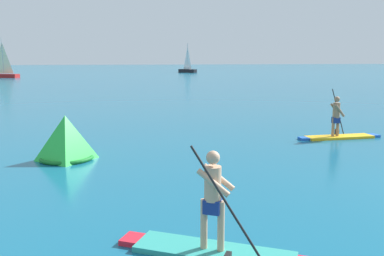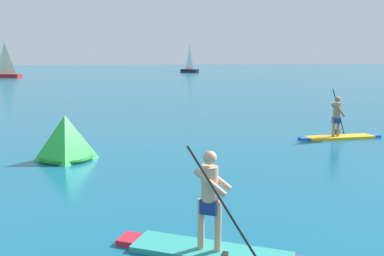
% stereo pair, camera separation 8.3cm
% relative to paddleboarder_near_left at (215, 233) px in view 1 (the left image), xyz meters
% --- Properties ---
extents(paddleboarder_near_left, '(2.87, 2.07, 1.87)m').
position_rel_paddleboarder_near_left_xyz_m(paddleboarder_near_left, '(0.00, 0.00, 0.00)').
color(paddleboarder_near_left, teal).
rests_on(paddleboarder_near_left, ground).
extents(paddleboarder_mid_center, '(3.33, 0.89, 1.93)m').
position_rel_paddleboarder_near_left_xyz_m(paddleboarder_mid_center, '(7.52, 7.95, -0.02)').
color(paddleboarder_mid_center, yellow).
rests_on(paddleboarder_mid_center, ground).
extents(race_marker_buoy, '(1.62, 1.62, 1.35)m').
position_rel_paddleboarder_near_left_xyz_m(race_marker_buoy, '(-2.49, 7.03, 0.25)').
color(race_marker_buoy, green).
rests_on(race_marker_buoy, ground).
extents(sailboat_left_horizon, '(4.98, 3.33, 6.42)m').
position_rel_paddleboarder_near_left_xyz_m(sailboat_left_horizon, '(-14.83, 67.26, 0.50)').
color(sailboat_left_horizon, '#A51E1E').
rests_on(sailboat_left_horizon, ground).
extents(sailboat_right_horizon, '(3.59, 4.38, 6.45)m').
position_rel_paddleboarder_near_left_xyz_m(sailboat_right_horizon, '(20.40, 84.76, 0.58)').
color(sailboat_right_horizon, black).
rests_on(sailboat_right_horizon, ground).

